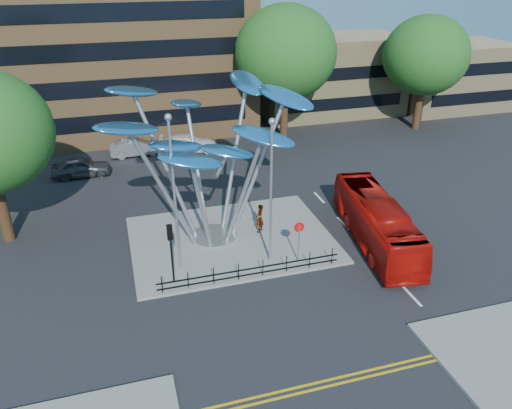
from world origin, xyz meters
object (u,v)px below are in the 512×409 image
object	(u,v)px
tree_right	(286,53)
traffic_light_island	(171,241)
tree_far	(426,56)
red_bus	(376,222)
parked_car_left	(81,167)
leaf_sculpture	(207,131)
parked_car_right	(189,144)
no_entry_sign_island	(299,235)
parked_car_mid	(136,147)
street_lamp_right	(271,180)
pedestrian	(260,218)
street_lamp_left	(174,183)

from	to	relation	value
tree_right	traffic_light_island	world-z (taller)	tree_right
tree_far	red_bus	distance (m)	24.44
parked_car_left	leaf_sculpture	bearing A→B (deg)	-147.56
parked_car_right	tree_far	bearing A→B (deg)	-82.04
tree_right	no_entry_sign_island	bearing A→B (deg)	-107.12
parked_car_mid	tree_right	bearing A→B (deg)	-94.52
street_lamp_right	pedestrian	xyz separation A→B (m)	(0.39, 3.30, -4.02)
street_lamp_left	no_entry_sign_island	size ratio (longest dim) A/B	3.59
red_bus	parked_car_right	world-z (taller)	red_bus
leaf_sculpture	pedestrian	size ratio (longest dim) A/B	6.84
tree_right	tree_far	distance (m)	14.03
leaf_sculpture	street_lamp_left	size ratio (longest dim) A/B	1.45
traffic_light_island	pedestrian	world-z (taller)	traffic_light_island
red_bus	street_lamp_left	bearing A→B (deg)	-171.80
tree_right	no_entry_sign_island	world-z (taller)	tree_right
street_lamp_right	traffic_light_island	size ratio (longest dim) A/B	2.42
street_lamp_left	parked_car_right	xyz separation A→B (m)	(3.65, 18.48, -4.63)
leaf_sculpture	street_lamp_left	world-z (taller)	leaf_sculpture
no_entry_sign_island	tree_right	bearing A→B (deg)	72.88
tree_right	tree_far	xyz separation A→B (m)	(14.00, 0.00, -0.93)
parked_car_left	street_lamp_right	bearing A→B (deg)	-146.98
street_lamp_right	no_entry_sign_island	size ratio (longest dim) A/B	3.39
parked_car_left	red_bus	bearing A→B (deg)	-132.30
traffic_light_island	parked_car_right	xyz separation A→B (m)	(4.15, 19.48, -1.89)
tree_right	tree_far	size ratio (longest dim) A/B	1.12
no_entry_sign_island	red_bus	world-z (taller)	red_bus
parked_car_right	pedestrian	bearing A→B (deg)	-165.74
leaf_sculpture	street_lamp_right	bearing A→B (deg)	-55.09
street_lamp_left	red_bus	distance (m)	12.41
street_lamp_left	pedestrian	distance (m)	7.43
parked_car_left	parked_car_right	bearing A→B (deg)	-71.26
pedestrian	parked_car_left	distance (m)	16.58
tree_far	pedestrian	distance (m)	26.99
parked_car_mid	street_lamp_left	bearing A→B (deg)	179.50
street_lamp_left	parked_car_mid	xyz separation A→B (m)	(-0.85, 18.83, -4.62)
street_lamp_left	pedestrian	xyz separation A→B (m)	(5.39, 2.80, -4.28)
street_lamp_left	leaf_sculpture	bearing A→B (deg)	52.60
parked_car_mid	leaf_sculpture	bearing A→B (deg)	-171.24
traffic_light_island	no_entry_sign_island	size ratio (longest dim) A/B	1.40
no_entry_sign_island	leaf_sculpture	bearing A→B (deg)	134.33
tree_right	pedestrian	distance (m)	18.59
tree_far	street_lamp_right	size ratio (longest dim) A/B	1.30
street_lamp_left	parked_car_mid	distance (m)	19.41
tree_far	street_lamp_left	xyz separation A→B (m)	(-26.50, -18.50, -1.75)
street_lamp_left	parked_car_mid	size ratio (longest dim) A/B	1.97
traffic_light_island	no_entry_sign_island	bearing A→B (deg)	0.13
tree_far	tree_right	bearing A→B (deg)	-180.00
no_entry_sign_island	red_bus	xyz separation A→B (m)	(5.26, 0.84, -0.41)
no_entry_sign_island	parked_car_right	bearing A→B (deg)	98.34
tree_far	parked_car_left	size ratio (longest dim) A/B	2.42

